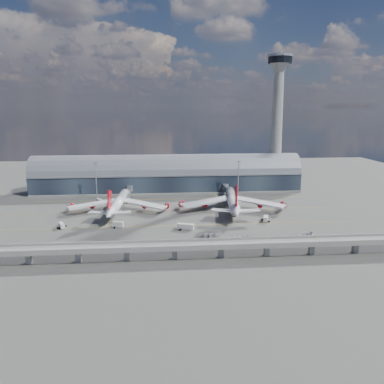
{
  "coord_description": "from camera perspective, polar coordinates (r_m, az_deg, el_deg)",
  "views": [
    {
      "loc": [
        -5.1,
        -204.01,
        63.19
      ],
      "look_at": [
        12.97,
        10.0,
        14.0
      ],
      "focal_mm": 35.0,
      "sensor_mm": 36.0,
      "label": 1
    }
  ],
  "objects": [
    {
      "name": "floodlight_mast_right",
      "position": [
        269.4,
        7.07,
        2.2
      ],
      "size": [
        3.0,
        0.7,
        25.7
      ],
      "color": "gray",
      "rests_on": "ground"
    },
    {
      "name": "service_truck_0",
      "position": [
        211.59,
        -19.26,
        -4.83
      ],
      "size": [
        4.8,
        6.73,
        2.68
      ],
      "rotation": [
        0.0,
        0.0,
        0.47
      ],
      "color": "silver",
      "rests_on": "ground"
    },
    {
      "name": "cargo_train_2",
      "position": [
        194.96,
        16.93,
        -6.29
      ],
      "size": [
        10.18,
        7.78,
        1.86
      ],
      "rotation": [
        0.0,
        0.0,
        0.97
      ],
      "color": "gray",
      "rests_on": "ground"
    },
    {
      "name": "floodlight_mast_left",
      "position": [
        267.5,
        -14.41,
        1.81
      ],
      "size": [
        3.0,
        0.7,
        25.7
      ],
      "color": "gray",
      "rests_on": "ground"
    },
    {
      "name": "jet_bridge_left",
      "position": [
        264.58,
        -9.65,
        0.05
      ],
      "size": [
        4.4,
        28.0,
        7.25
      ],
      "color": "gray",
      "rests_on": "ground"
    },
    {
      "name": "airliner_left",
      "position": [
        233.03,
        -11.2,
        -1.63
      ],
      "size": [
        62.57,
        65.75,
        20.03
      ],
      "rotation": [
        0.0,
        0.0,
        -0.07
      ],
      "color": "white",
      "rests_on": "ground"
    },
    {
      "name": "service_truck_4",
      "position": [
        253.43,
        7.08,
        -1.31
      ],
      "size": [
        3.2,
        5.12,
        2.76
      ],
      "rotation": [
        0.0,
        0.0,
        0.23
      ],
      "color": "silver",
      "rests_on": "ground"
    },
    {
      "name": "taxi_lines",
      "position": [
        234.83,
        -3.41,
        -2.73
      ],
      "size": [
        200.0,
        80.12,
        0.01
      ],
      "color": "gold",
      "rests_on": "ground"
    },
    {
      "name": "airliner_right",
      "position": [
        233.29,
        6.17,
        -1.42
      ],
      "size": [
        67.24,
        70.32,
        22.31
      ],
      "rotation": [
        0.0,
        0.0,
        -0.12
      ],
      "color": "white",
      "rests_on": "ground"
    },
    {
      "name": "service_truck_1",
      "position": [
        204.25,
        -11.17,
        -4.89
      ],
      "size": [
        6.04,
        3.66,
        3.27
      ],
      "rotation": [
        0.0,
        0.0,
        1.38
      ],
      "color": "silver",
      "rests_on": "ground"
    },
    {
      "name": "ground",
      "position": [
        213.63,
        -3.25,
        -4.33
      ],
      "size": [
        500.0,
        500.0,
        0.0
      ],
      "primitive_type": "plane",
      "color": "#474744",
      "rests_on": "ground"
    },
    {
      "name": "cargo_train_1",
      "position": [
        183.79,
        7.35,
        -7.02
      ],
      "size": [
        13.04,
        4.92,
        1.73
      ],
      "rotation": [
        0.0,
        0.0,
        1.31
      ],
      "color": "gray",
      "rests_on": "ground"
    },
    {
      "name": "control_tower",
      "position": [
        301.04,
        12.81,
        10.39
      ],
      "size": [
        19.0,
        19.0,
        103.0
      ],
      "color": "gray",
      "rests_on": "ground"
    },
    {
      "name": "service_truck_2",
      "position": [
        197.14,
        -0.99,
        -5.29
      ],
      "size": [
        9.14,
        5.15,
        3.19
      ],
      "rotation": [
        0.0,
        0.0,
        1.25
      ],
      "color": "silver",
      "rests_on": "ground"
    },
    {
      "name": "service_truck_5",
      "position": [
        259.83,
        -13.96,
        -1.27
      ],
      "size": [
        5.0,
        5.3,
        2.55
      ],
      "rotation": [
        0.0,
        0.0,
        0.72
      ],
      "color": "silver",
      "rests_on": "ground"
    },
    {
      "name": "guideway",
      "position": [
        159.94,
        -2.7,
        -8.34
      ],
      "size": [
        220.0,
        8.5,
        7.2
      ],
      "color": "gray",
      "rests_on": "ground"
    },
    {
      "name": "service_truck_3",
      "position": [
        215.12,
        11.17,
        -4.02
      ],
      "size": [
        4.29,
        6.51,
        2.94
      ],
      "rotation": [
        0.0,
        0.0,
        -0.35
      ],
      "color": "silver",
      "rests_on": "ground"
    },
    {
      "name": "jet_bridge_right",
      "position": [
        265.99,
        5.6,
        0.24
      ],
      "size": [
        4.4,
        32.0,
        7.25
      ],
      "color": "gray",
      "rests_on": "ground"
    },
    {
      "name": "cargo_train_0",
      "position": [
        185.7,
        2.94,
        -6.69
      ],
      "size": [
        8.52,
        4.29,
        1.88
      ],
      "rotation": [
        0.0,
        0.0,
        1.89
      ],
      "color": "gray",
      "rests_on": "ground"
    },
    {
      "name": "terminal",
      "position": [
        286.76,
        -3.73,
        2.46
      ],
      "size": [
        200.0,
        30.0,
        28.0
      ],
      "color": "#1F2734",
      "rests_on": "ground"
    }
  ]
}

